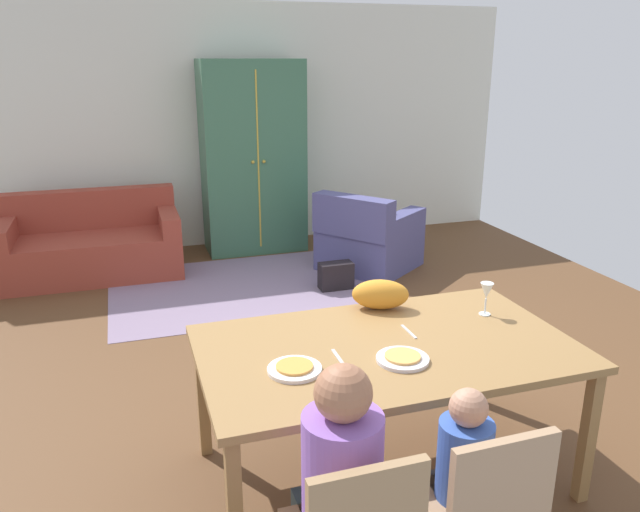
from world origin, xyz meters
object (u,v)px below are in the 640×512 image
object	(u,v)px
couch	(92,245)
cat	(380,294)
armchair	(367,239)
handbag	(336,276)
plate_near_child	(403,359)
dining_chair_child	(481,510)
wine_glass	(487,292)
person_child	(457,494)
person_man	(338,503)
dining_table	(387,356)
armoire	(253,158)
plate_near_man	(295,369)

from	to	relation	value
couch	cat	bearing A→B (deg)	-63.70
armchair	handbag	size ratio (longest dim) A/B	3.74
plate_near_child	armchair	size ratio (longest dim) A/B	0.21
dining_chair_child	plate_near_child	bearing A→B (deg)	90.08
wine_glass	person_child	distance (m)	1.22
wine_glass	dining_chair_child	world-z (taller)	wine_glass
person_man	dining_chair_child	world-z (taller)	person_man
person_child	armchair	distance (m)	4.06
couch	armchair	size ratio (longest dim) A/B	1.43
person_child	cat	world-z (taller)	cat
dining_table	handbag	bearing A→B (deg)	75.88
armoire	cat	bearing A→B (deg)	-91.14
plate_near_child	dining_chair_child	bearing A→B (deg)	-89.92
dining_chair_child	handbag	distance (m)	3.67
plate_near_man	plate_near_child	xyz separation A→B (m)	(0.51, -0.06, 0.00)
dining_table	couch	xyz separation A→B (m)	(-1.53, 3.85, -0.39)
couch	plate_near_child	bearing A→B (deg)	-69.16
couch	handbag	size ratio (longest dim) A/B	5.37
wine_glass	couch	size ratio (longest dim) A/B	0.11
plate_near_man	couch	xyz separation A→B (m)	(-1.02, 3.97, -0.47)
dining_table	wine_glass	distance (m)	0.72
dining_table	person_child	world-z (taller)	person_child
plate_near_man	person_man	size ratio (longest dim) A/B	0.23
cat	couch	world-z (taller)	cat
cat	wine_glass	bearing A→B (deg)	-6.19
plate_near_child	cat	world-z (taller)	cat
wine_glass	person_child	xyz separation A→B (m)	(-0.67, -0.91, -0.46)
armoire	dining_table	bearing A→B (deg)	-93.06
person_man	cat	size ratio (longest dim) A/B	3.47
armoire	plate_near_child	bearing A→B (deg)	-92.93
wine_glass	couch	xyz separation A→B (m)	(-2.20, 3.67, -0.59)
dining_table	armoire	xyz separation A→B (m)	(0.23, 4.21, 0.35)
person_man	dining_chair_child	xyz separation A→B (m)	(0.51, -0.18, -0.02)
dining_chair_child	wine_glass	bearing A→B (deg)	58.34
wine_glass	handbag	distance (m)	2.62
person_man	armoire	world-z (taller)	armoire
plate_near_child	armoire	world-z (taller)	armoire
person_child	person_man	bearing A→B (deg)	179.42
wine_glass	handbag	xyz separation A→B (m)	(0.01, 2.51, -0.76)
dining_chair_child	couch	distance (m)	4.99
cat	armchair	world-z (taller)	cat
plate_near_man	cat	size ratio (longest dim) A/B	0.78
person_man	person_child	world-z (taller)	person_man
handbag	person_man	bearing A→B (deg)	-109.16
couch	armchair	xyz separation A→B (m)	(2.72, -0.69, 0.02)
dining_table	handbag	size ratio (longest dim) A/B	5.79
dining_chair_child	dining_table	bearing A→B (deg)	90.06
person_man	person_child	size ratio (longest dim) A/B	1.20
person_child	armchair	size ratio (longest dim) A/B	0.77
armchair	dining_table	bearing A→B (deg)	-110.55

